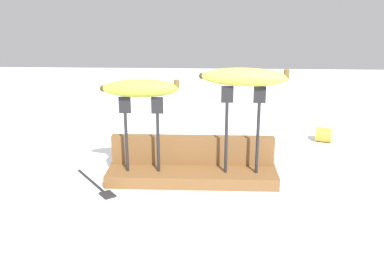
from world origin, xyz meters
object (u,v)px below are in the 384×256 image
object	(u,v)px
fork_stand_right	(243,122)
banana_raised_right	(244,77)
banana_chunk_near	(325,135)
fork_stand_left	(142,127)
banana_raised_left	(140,88)
fork_fallen_far	(160,153)
fork_fallen_near	(98,186)

from	to	relation	value
fork_stand_right	banana_raised_right	distance (m)	0.10
fork_stand_right	banana_chunk_near	world-z (taller)	fork_stand_right
fork_stand_left	banana_raised_left	world-z (taller)	banana_raised_left
fork_fallen_far	banana_chunk_near	size ratio (longest dim) A/B	3.21
fork_fallen_near	fork_fallen_far	xyz separation A→B (m)	(0.11, 0.22, 0.00)
fork_fallen_far	banana_chunk_near	xyz separation A→B (m)	(0.46, 0.12, 0.02)
fork_fallen_near	banana_chunk_near	world-z (taller)	banana_chunk_near
banana_raised_right	banana_chunk_near	world-z (taller)	banana_raised_right
fork_stand_left	fork_fallen_near	world-z (taller)	fork_stand_left
fork_fallen_near	banana_raised_left	bearing A→B (deg)	19.14
banana_raised_left	banana_chunk_near	size ratio (longest dim) A/B	3.08
banana_chunk_near	banana_raised_right	bearing A→B (deg)	-130.61
fork_stand_right	banana_raised_left	world-z (taller)	banana_raised_left
fork_stand_left	banana_raised_right	world-z (taller)	banana_raised_right
banana_raised_right	fork_stand_left	bearing A→B (deg)	-180.00
banana_chunk_near	fork_fallen_near	bearing A→B (deg)	-149.77
banana_raised_right	fork_fallen_near	size ratio (longest dim) A/B	1.22
fork_stand_left	fork_fallen_far	world-z (taller)	fork_stand_left
fork_stand_left	banana_chunk_near	xyz separation A→B (m)	(0.48, 0.30, -0.11)
banana_chunk_near	fork_stand_right	bearing A→B (deg)	-130.61
fork_stand_right	fork_fallen_near	size ratio (longest dim) A/B	1.26
fork_stand_left	fork_fallen_near	bearing A→B (deg)	-160.87
fork_stand_left	banana_raised_left	distance (m)	0.09
fork_stand_right	banana_raised_left	size ratio (longest dim) A/B	1.15
fork_fallen_near	fork_fallen_far	size ratio (longest dim) A/B	0.88
banana_raised_left	fork_fallen_near	distance (m)	0.24
fork_stand_right	fork_fallen_near	bearing A→B (deg)	-173.99
fork_stand_right	banana_chunk_near	distance (m)	0.42
fork_stand_left	fork_fallen_far	bearing A→B (deg)	84.86
fork_stand_left	fork_fallen_near	size ratio (longest dim) A/B	1.10
fork_stand_left	banana_raised_right	xyz separation A→B (m)	(0.22, 0.00, 0.11)
fork_stand_left	banana_raised_left	size ratio (longest dim) A/B	1.00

